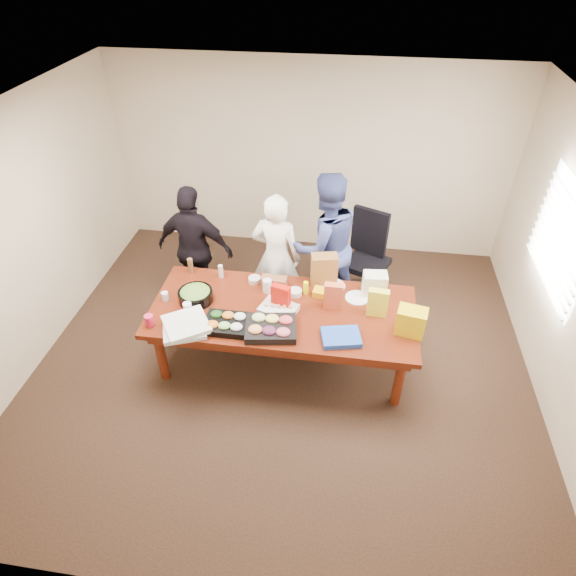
% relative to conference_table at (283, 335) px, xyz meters
% --- Properties ---
extents(floor, '(5.50, 5.00, 0.02)m').
position_rel_conference_table_xyz_m(floor, '(0.00, 0.00, -0.39)').
color(floor, '#47301E').
rests_on(floor, ground).
extents(ceiling, '(5.50, 5.00, 0.02)m').
position_rel_conference_table_xyz_m(ceiling, '(0.00, 0.00, 2.33)').
color(ceiling, white).
rests_on(ceiling, wall_back).
extents(wall_back, '(5.50, 0.04, 2.70)m').
position_rel_conference_table_xyz_m(wall_back, '(0.00, 2.50, 0.98)').
color(wall_back, beige).
rests_on(wall_back, floor).
extents(wall_front, '(5.50, 0.04, 2.70)m').
position_rel_conference_table_xyz_m(wall_front, '(0.00, -2.50, 0.98)').
color(wall_front, beige).
rests_on(wall_front, floor).
extents(wall_left, '(0.04, 5.00, 2.70)m').
position_rel_conference_table_xyz_m(wall_left, '(-2.75, 0.00, 0.98)').
color(wall_left, beige).
rests_on(wall_left, floor).
extents(window_panel, '(0.03, 1.40, 1.10)m').
position_rel_conference_table_xyz_m(window_panel, '(2.72, 0.60, 1.12)').
color(window_panel, white).
rests_on(window_panel, wall_right).
extents(window_blinds, '(0.04, 1.36, 1.00)m').
position_rel_conference_table_xyz_m(window_blinds, '(2.68, 0.60, 1.12)').
color(window_blinds, beige).
rests_on(window_blinds, wall_right).
extents(conference_table, '(2.80, 1.20, 0.75)m').
position_rel_conference_table_xyz_m(conference_table, '(0.00, 0.00, 0.00)').
color(conference_table, '#4C1C0F').
rests_on(conference_table, floor).
extents(office_chair, '(0.76, 0.76, 1.13)m').
position_rel_conference_table_xyz_m(office_chair, '(0.89, 1.30, 0.19)').
color(office_chair, black).
rests_on(office_chair, floor).
extents(person_center, '(0.64, 0.46, 1.64)m').
position_rel_conference_table_xyz_m(person_center, '(-0.21, 0.86, 0.44)').
color(person_center, white).
rests_on(person_center, floor).
extents(person_right, '(1.12, 1.04, 1.84)m').
position_rel_conference_table_xyz_m(person_right, '(0.35, 1.04, 0.54)').
color(person_right, '#39437C').
rests_on(person_right, floor).
extents(person_left, '(1.00, 0.51, 1.64)m').
position_rel_conference_table_xyz_m(person_left, '(-1.22, 0.89, 0.44)').
color(person_left, black).
rests_on(person_left, floor).
extents(veggie_tray, '(0.45, 0.35, 0.07)m').
position_rel_conference_table_xyz_m(veggie_tray, '(-0.52, -0.34, 0.41)').
color(veggie_tray, black).
rests_on(veggie_tray, conference_table).
extents(fruit_tray, '(0.56, 0.46, 0.08)m').
position_rel_conference_table_xyz_m(fruit_tray, '(-0.07, -0.35, 0.41)').
color(fruit_tray, black).
rests_on(fruit_tray, conference_table).
extents(sheet_cake, '(0.44, 0.39, 0.06)m').
position_rel_conference_table_xyz_m(sheet_cake, '(-0.04, -0.04, 0.41)').
color(sheet_cake, silver).
rests_on(sheet_cake, conference_table).
extents(salad_bowl, '(0.48, 0.48, 0.12)m').
position_rel_conference_table_xyz_m(salad_bowl, '(-0.95, 0.02, 0.44)').
color(salad_bowl, black).
rests_on(salad_bowl, conference_table).
extents(chip_bag_blue, '(0.43, 0.35, 0.06)m').
position_rel_conference_table_xyz_m(chip_bag_blue, '(0.63, -0.36, 0.40)').
color(chip_bag_blue, blue).
rests_on(chip_bag_blue, conference_table).
extents(chip_bag_red, '(0.21, 0.13, 0.29)m').
position_rel_conference_table_xyz_m(chip_bag_red, '(-0.02, 0.02, 0.52)').
color(chip_bag_red, red).
rests_on(chip_bag_red, conference_table).
extents(chip_bag_yellow, '(0.22, 0.10, 0.32)m').
position_rel_conference_table_xyz_m(chip_bag_yellow, '(0.97, 0.06, 0.53)').
color(chip_bag_yellow, yellow).
rests_on(chip_bag_yellow, conference_table).
extents(chip_bag_orange, '(0.20, 0.09, 0.31)m').
position_rel_conference_table_xyz_m(chip_bag_orange, '(0.52, 0.11, 0.53)').
color(chip_bag_orange, '#D75730').
rests_on(chip_bag_orange, conference_table).
extents(mayo_jar, '(0.10, 0.10, 0.15)m').
position_rel_conference_table_xyz_m(mayo_jar, '(-0.22, 0.28, 0.45)').
color(mayo_jar, white).
rests_on(mayo_jar, conference_table).
extents(mustard_bottle, '(0.06, 0.06, 0.15)m').
position_rel_conference_table_xyz_m(mustard_bottle, '(0.21, 0.30, 0.45)').
color(mustard_bottle, '#ECFF00').
rests_on(mustard_bottle, conference_table).
extents(dressing_bottle, '(0.07, 0.07, 0.19)m').
position_rel_conference_table_xyz_m(dressing_bottle, '(-1.15, 0.50, 0.47)').
color(dressing_bottle, brown).
rests_on(dressing_bottle, conference_table).
extents(ranch_bottle, '(0.07, 0.07, 0.16)m').
position_rel_conference_table_xyz_m(ranch_bottle, '(-0.79, 0.47, 0.46)').
color(ranch_bottle, silver).
rests_on(ranch_bottle, conference_table).
extents(banana_bunch, '(0.26, 0.18, 0.08)m').
position_rel_conference_table_xyz_m(banana_bunch, '(0.41, 0.28, 0.41)').
color(banana_bunch, '#EAAE06').
rests_on(banana_bunch, conference_table).
extents(bread_loaf, '(0.29, 0.15, 0.11)m').
position_rel_conference_table_xyz_m(bread_loaf, '(-0.16, 0.39, 0.43)').
color(bread_loaf, brown).
rests_on(bread_loaf, conference_table).
extents(kraft_bag, '(0.31, 0.22, 0.37)m').
position_rel_conference_table_xyz_m(kraft_bag, '(0.38, 0.52, 0.56)').
color(kraft_bag, brown).
rests_on(kraft_bag, conference_table).
extents(red_cup, '(0.11, 0.11, 0.12)m').
position_rel_conference_table_xyz_m(red_cup, '(-1.30, -0.43, 0.44)').
color(red_cup, red).
rests_on(red_cup, conference_table).
extents(clear_cup_a, '(0.11, 0.11, 0.12)m').
position_rel_conference_table_xyz_m(clear_cup_a, '(-0.97, -0.19, 0.44)').
color(clear_cup_a, white).
rests_on(clear_cup_a, conference_table).
extents(clear_cup_b, '(0.08, 0.08, 0.10)m').
position_rel_conference_table_xyz_m(clear_cup_b, '(-1.28, -0.02, 0.43)').
color(clear_cup_b, white).
rests_on(clear_cup_b, conference_table).
extents(pizza_box_lower, '(0.54, 0.54, 0.05)m').
position_rel_conference_table_xyz_m(pizza_box_lower, '(-0.94, -0.44, 0.40)').
color(pizza_box_lower, silver).
rests_on(pizza_box_lower, conference_table).
extents(pizza_box_upper, '(0.58, 0.58, 0.05)m').
position_rel_conference_table_xyz_m(pizza_box_upper, '(-0.91, -0.44, 0.45)').
color(pizza_box_upper, silver).
rests_on(pizza_box_upper, pizza_box_lower).
extents(plate_a, '(0.31, 0.31, 0.01)m').
position_rel_conference_table_xyz_m(plate_a, '(0.77, 0.30, 0.38)').
color(plate_a, white).
rests_on(plate_a, conference_table).
extents(plate_b, '(0.27, 0.27, 0.02)m').
position_rel_conference_table_xyz_m(plate_b, '(0.50, 0.47, 0.38)').
color(plate_b, white).
rests_on(plate_b, conference_table).
extents(dip_bowl_a, '(0.18, 0.18, 0.06)m').
position_rel_conference_table_xyz_m(dip_bowl_a, '(0.10, 0.27, 0.40)').
color(dip_bowl_a, silver).
rests_on(dip_bowl_a, conference_table).
extents(dip_bowl_b, '(0.16, 0.16, 0.06)m').
position_rel_conference_table_xyz_m(dip_bowl_b, '(-0.39, 0.43, 0.40)').
color(dip_bowl_b, beige).
rests_on(dip_bowl_b, conference_table).
extents(grocery_bag_white, '(0.27, 0.20, 0.27)m').
position_rel_conference_table_xyz_m(grocery_bag_white, '(0.94, 0.40, 0.51)').
color(grocery_bag_white, white).
rests_on(grocery_bag_white, conference_table).
extents(grocery_bag_yellow, '(0.32, 0.25, 0.28)m').
position_rel_conference_table_xyz_m(grocery_bag_yellow, '(1.30, -0.16, 0.52)').
color(grocery_bag_yellow, yellow).
rests_on(grocery_bag_yellow, conference_table).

